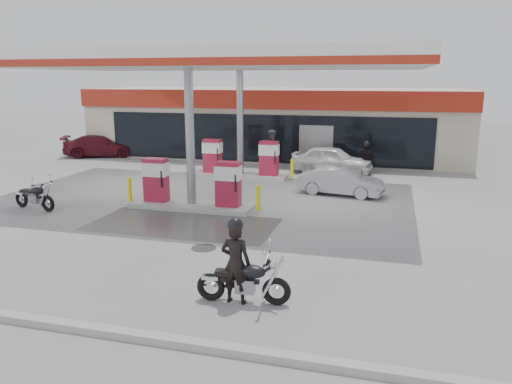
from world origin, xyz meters
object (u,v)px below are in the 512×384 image
(biker_main, at_px, (236,263))
(sedan_white, at_px, (332,160))
(pump_island_near, at_px, (192,189))
(parked_car_left, at_px, (101,146))
(parked_motorcycle, at_px, (35,197))
(hatchback_silver, at_px, (341,181))
(pump_island_far, at_px, (240,163))
(biker_walking, at_px, (366,159))
(main_motorcycle, at_px, (245,282))
(parked_car_right, at_px, (348,151))
(attendant, at_px, (272,149))

(biker_main, height_order, sedan_white, biker_main)
(sedan_white, bearing_deg, pump_island_near, 157.38)
(parked_car_left, bearing_deg, parked_motorcycle, 179.05)
(biker_main, bearing_deg, pump_island_near, -59.30)
(sedan_white, xyz_separation_m, parked_car_left, (-14.07, 1.80, -0.03))
(biker_main, bearing_deg, sedan_white, -88.99)
(pump_island_near, xyz_separation_m, parked_motorcycle, (-5.37, -1.67, -0.26))
(pump_island_near, relative_size, hatchback_silver, 1.52)
(pump_island_far, relative_size, parked_car_left, 1.16)
(sedan_white, xyz_separation_m, biker_walking, (1.65, 0.00, 0.10))
(pump_island_far, relative_size, main_motorcycle, 2.54)
(pump_island_far, distance_m, parked_car_right, 7.50)
(biker_main, height_order, parked_car_right, biker_main)
(pump_island_far, relative_size, biker_main, 2.93)
(parked_car_right, xyz_separation_m, biker_walking, (1.22, -3.80, 0.15))
(pump_island_far, height_order, parked_motorcycle, pump_island_far)
(pump_island_near, bearing_deg, sedan_white, 63.59)
(pump_island_far, bearing_deg, sedan_white, 28.38)
(main_motorcycle, xyz_separation_m, parked_car_right, (0.40, 19.01, 0.17))
(pump_island_far, bearing_deg, parked_car_right, 53.13)
(main_motorcycle, height_order, biker_main, biker_main)
(pump_island_near, distance_m, parked_car_right, 12.82)
(parked_motorcycle, relative_size, sedan_white, 0.50)
(pump_island_near, xyz_separation_m, main_motorcycle, (4.10, -7.01, -0.25))
(hatchback_silver, relative_size, parked_car_right, 0.74)
(parked_car_left, bearing_deg, main_motorcycle, -162.92)
(main_motorcycle, distance_m, hatchback_silver, 10.62)
(biker_walking, bearing_deg, pump_island_far, -176.04)
(attendant, relative_size, hatchback_silver, 0.60)
(parked_motorcycle, relative_size, parked_car_right, 0.44)
(main_motorcycle, relative_size, sedan_white, 0.51)
(parked_motorcycle, height_order, parked_car_left, parked_car_left)
(parked_car_left, height_order, parked_car_right, parked_car_left)
(pump_island_near, height_order, parked_car_left, pump_island_near)
(attendant, relative_size, parked_car_right, 0.45)
(sedan_white, distance_m, hatchback_silver, 4.72)
(parked_motorcycle, height_order, hatchback_silver, hatchback_silver)
(sedan_white, relative_size, parked_car_right, 0.88)
(pump_island_far, xyz_separation_m, parked_car_right, (4.50, 6.00, -0.08))
(biker_main, bearing_deg, pump_island_far, -71.68)
(pump_island_near, relative_size, parked_motorcycle, 2.60)
(parked_motorcycle, bearing_deg, main_motorcycle, -16.61)
(pump_island_far, relative_size, biker_walking, 3.28)
(parked_car_right, relative_size, biker_walking, 2.89)
(main_motorcycle, bearing_deg, parked_motorcycle, 144.64)
(parked_motorcycle, relative_size, hatchback_silver, 0.59)
(parked_motorcycle, relative_size, biker_walking, 1.26)
(pump_island_far, bearing_deg, main_motorcycle, -72.50)
(main_motorcycle, bearing_deg, hatchback_silver, 79.18)
(parked_motorcycle, xyz_separation_m, attendant, (6.26, 10.47, 0.56))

